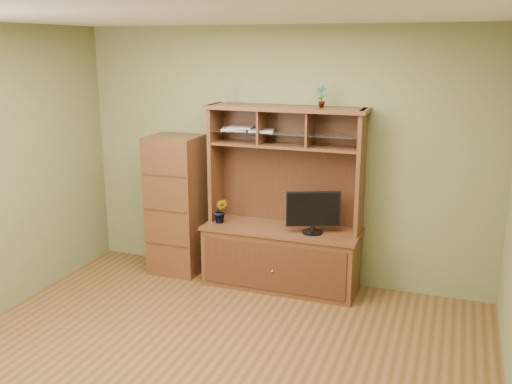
% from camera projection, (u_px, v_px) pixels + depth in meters
% --- Properties ---
extents(room, '(4.54, 4.04, 2.74)m').
position_uv_depth(room, '(202.00, 204.00, 4.24)').
color(room, '#513317').
rests_on(room, ground).
extents(media_hutch, '(1.66, 0.61, 1.90)m').
position_uv_depth(media_hutch, '(282.00, 239.00, 5.99)').
color(media_hutch, '#482A14').
rests_on(media_hutch, room).
extents(monitor, '(0.52, 0.24, 0.43)m').
position_uv_depth(monitor, '(313.00, 212.00, 5.71)').
color(monitor, black).
rests_on(monitor, media_hutch).
extents(orchid_plant, '(0.16, 0.13, 0.27)m').
position_uv_depth(orchid_plant, '(221.00, 211.00, 6.06)').
color(orchid_plant, '#29511B').
rests_on(orchid_plant, media_hutch).
extents(top_plant, '(0.12, 0.09, 0.21)m').
position_uv_depth(top_plant, '(321.00, 97.00, 5.57)').
color(top_plant, '#306B25').
rests_on(top_plant, media_hutch).
extents(reed_diffuser, '(0.05, 0.05, 0.26)m').
position_uv_depth(reed_diffuser, '(225.00, 94.00, 5.91)').
color(reed_diffuser, silver).
rests_on(reed_diffuser, media_hutch).
extents(magazines, '(0.60, 0.26, 0.04)m').
position_uv_depth(magazines, '(245.00, 129.00, 5.92)').
color(magazines, '#A3A2A7').
rests_on(magazines, media_hutch).
extents(side_cabinet, '(0.55, 0.50, 1.54)m').
position_uv_depth(side_cabinet, '(176.00, 205.00, 6.33)').
color(side_cabinet, '#482A14').
rests_on(side_cabinet, room).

